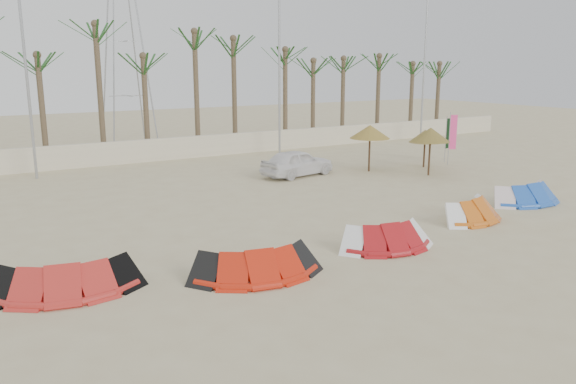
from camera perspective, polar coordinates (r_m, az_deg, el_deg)
ground at (r=14.76m, az=12.46°, el=-9.34°), size 120.00×120.00×0.00m
boundary_wall at (r=33.51m, az=-14.53°, el=4.07°), size 60.00×0.30×1.30m
palm_line at (r=34.80m, az=-14.76°, el=13.95°), size 52.00×4.00×7.70m
lamp_b at (r=29.95m, az=-25.09°, el=12.15°), size 1.25×0.14×11.00m
lamp_c at (r=34.59m, az=-0.84°, el=13.24°), size 1.25×0.14×11.00m
lamp_d at (r=42.02m, az=13.74°, el=12.80°), size 1.25×0.14×11.00m
pylon at (r=39.58m, az=-15.70°, el=4.33°), size 3.00×3.00×14.00m
kite_red_left at (r=15.15m, az=-21.99°, el=-7.72°), size 3.84×2.23×0.90m
kite_red_mid at (r=15.11m, az=-3.77°, el=-6.83°), size 3.70×2.13×0.90m
kite_red_right at (r=17.52m, az=9.46°, el=-4.21°), size 3.22×2.00×0.90m
kite_orange at (r=21.37m, az=17.78°, el=-1.57°), size 3.10×1.96×0.90m
kite_blue at (r=24.89m, az=22.60°, el=0.04°), size 3.46×1.61×0.90m
parasol_left at (r=29.67m, az=8.33°, el=6.07°), size 2.11×2.11×2.45m
parasol_mid at (r=29.16m, az=14.28°, el=5.66°), size 1.96×1.96×2.43m
parasol_right at (r=31.54m, az=13.76°, el=5.53°), size 1.77×1.77×2.07m
flag_pink at (r=32.80m, az=16.29°, el=5.72°), size 0.44×0.16×2.95m
flag_green at (r=33.68m, az=15.95°, el=5.61°), size 0.45×0.10×2.65m
car at (r=28.32m, az=0.95°, el=3.00°), size 4.20×2.28×1.36m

